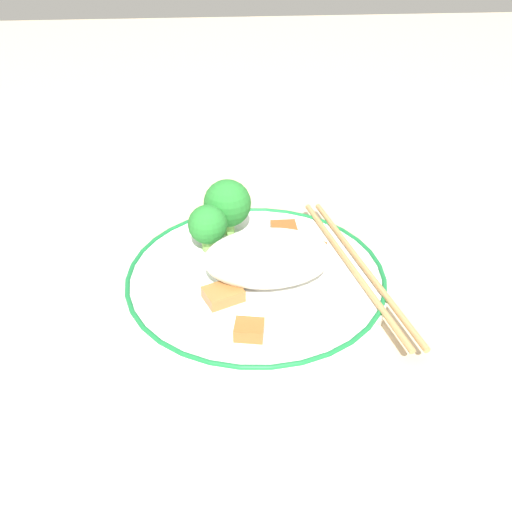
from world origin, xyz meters
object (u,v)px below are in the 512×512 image
broccoli_back_left (227,204)px  chopsticks (356,265)px  plate (256,277)px  broccoli_back_center (208,225)px

broccoli_back_left → chopsticks: bearing=-32.1°
plate → chopsticks: size_ratio=1.05×
broccoli_back_center → chopsticks: 0.15m
plate → broccoli_back_center: bearing=134.6°
plate → broccoli_back_left: bearing=106.7°
plate → broccoli_back_center: 0.07m
chopsticks → plate: bearing=-180.0°
broccoli_back_center → chopsticks: broccoli_back_center is taller
plate → chopsticks: bearing=0.0°
broccoli_back_center → chopsticks: bearing=-17.5°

